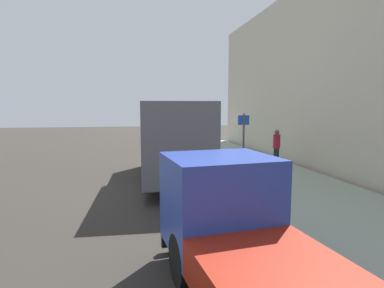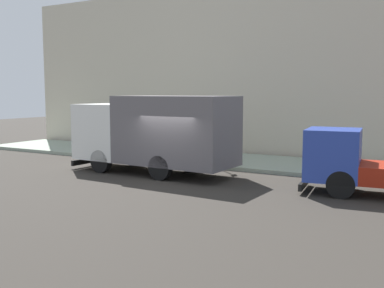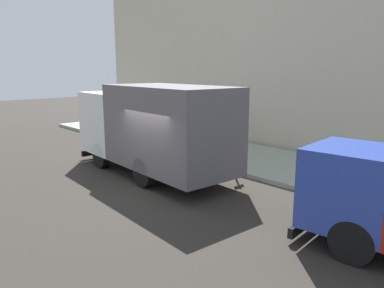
# 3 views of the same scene
# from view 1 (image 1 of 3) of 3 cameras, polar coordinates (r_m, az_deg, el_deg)

# --- Properties ---
(ground) EXTENTS (80.00, 80.00, 0.00)m
(ground) POSITION_cam_1_polar(r_m,az_deg,el_deg) (11.90, -6.86, -8.35)
(ground) COLOR #302B26
(sidewalk) EXTENTS (4.36, 30.00, 0.18)m
(sidewalk) POSITION_cam_1_polar(r_m,az_deg,el_deg) (13.29, 16.17, -6.57)
(sidewalk) COLOR #94A28F
(sidewalk) RESTS_ON ground
(building_facade) EXTENTS (0.50, 30.00, 9.16)m
(building_facade) POSITION_cam_1_polar(r_m,az_deg,el_deg) (14.48, 26.45, 11.96)
(building_facade) COLOR beige
(building_facade) RESTS_ON ground
(large_utility_truck) EXTENTS (2.81, 7.36, 3.26)m
(large_utility_truck) POSITION_cam_1_polar(r_m,az_deg,el_deg) (13.05, -3.64, 1.01)
(large_utility_truck) COLOR white
(large_utility_truck) RESTS_ON ground
(small_flatbed_truck) EXTENTS (2.49, 5.71, 2.18)m
(small_flatbed_truck) POSITION_cam_1_polar(r_m,az_deg,el_deg) (5.15, 10.10, -16.94)
(small_flatbed_truck) COLOR #263E9F
(small_flatbed_truck) RESTS_ON ground
(pedestrian_walking) EXTENTS (0.42, 0.42, 1.81)m
(pedestrian_walking) POSITION_cam_1_polar(r_m,az_deg,el_deg) (15.80, 15.04, -0.56)
(pedestrian_walking) COLOR black
(pedestrian_walking) RESTS_ON sidewalk
(traffic_cone_orange) EXTENTS (0.40, 0.40, 0.57)m
(traffic_cone_orange) POSITION_cam_1_polar(r_m,az_deg,el_deg) (16.73, 5.23, -2.33)
(traffic_cone_orange) COLOR orange
(traffic_cone_orange) RESTS_ON sidewalk
(street_sign_post) EXTENTS (0.44, 0.08, 2.66)m
(street_sign_post) POSITION_cam_1_polar(r_m,az_deg,el_deg) (12.09, 9.28, 0.28)
(street_sign_post) COLOR #4C5156
(street_sign_post) RESTS_ON sidewalk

